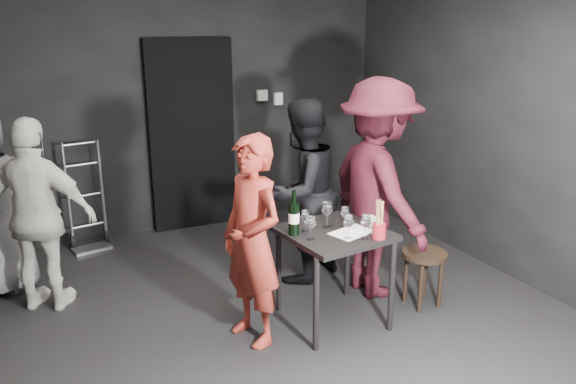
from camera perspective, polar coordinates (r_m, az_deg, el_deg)
name	(u,v)px	position (r m, az deg, el deg)	size (l,w,h in m)	color
floor	(285,322)	(4.52, -0.34, -13.11)	(4.50, 5.00, 0.02)	black
wall_back	(189,108)	(6.33, -10.02, 8.40)	(4.50, 0.04, 2.70)	black
wall_right	(517,130)	(5.34, 22.21, 5.86)	(0.04, 5.00, 2.70)	black
doorway	(192,136)	(6.33, -9.73, 5.65)	(0.95, 0.10, 2.10)	black
wallbox_upper	(262,95)	(6.55, -2.66, 9.79)	(0.12, 0.06, 0.12)	#B7B7B2
wallbox_lower	(278,99)	(6.63, -1.04, 9.46)	(0.10, 0.06, 0.14)	#B7B7B2
hand_truck	(89,228)	(6.18, -19.53, -3.50)	(0.37, 0.32, 1.12)	#B2B2B7
tasting_table	(334,243)	(4.29, 4.72, -5.17)	(0.72, 0.72, 0.75)	black
stool	(424,262)	(4.75, 13.67, -6.93)	(0.37, 0.37, 0.47)	black
server_red	(252,239)	(3.99, -3.66, -4.78)	(0.58, 0.38, 1.58)	maroon
woman_black	(302,183)	(4.94, 1.41, 0.88)	(0.87, 0.48, 1.79)	black
man_maroon	(379,165)	(4.67, 9.21, 2.73)	(1.46, 0.68, 2.27)	#3C0F19
bystander_cream	(38,211)	(4.84, -24.06, -1.81)	(0.97, 0.46, 1.66)	silver
tasting_mat	(352,232)	(4.23, 6.50, -4.09)	(0.32, 0.21, 0.00)	white
wine_glass_a	(311,227)	(4.04, 2.31, -3.56)	(0.07, 0.07, 0.20)	white
wine_glass_b	(305,220)	(4.20, 1.75, -2.87)	(0.07, 0.07, 0.18)	white
wine_glass_c	(327,214)	(4.27, 4.00, -2.22)	(0.08, 0.08, 0.22)	white
wine_glass_d	(348,226)	(4.08, 6.16, -3.42)	(0.07, 0.07, 0.20)	white
wine_glass_e	(366,226)	(4.09, 7.89, -3.41)	(0.08, 0.08, 0.20)	white
wine_glass_f	(345,216)	(4.30, 5.79, -2.48)	(0.07, 0.07, 0.18)	white
wine_bottle	(294,218)	(4.12, 0.61, -2.64)	(0.08, 0.08, 0.34)	black
breadstick_cup	(379,220)	(4.10, 9.26, -2.81)	(0.10, 0.10, 0.31)	maroon
reserved_card	(373,222)	(4.33, 8.67, -3.07)	(0.07, 0.12, 0.09)	white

